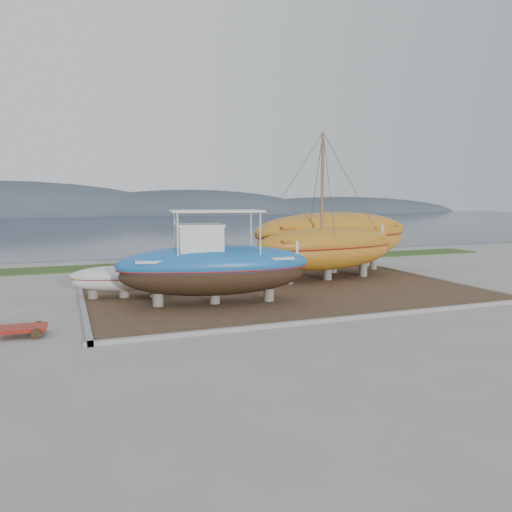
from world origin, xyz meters
name	(u,v)px	position (x,y,z in m)	size (l,w,h in m)	color
ground	(323,308)	(0.00, 0.00, 0.00)	(140.00, 140.00, 0.00)	gray
dirt_patch	(283,291)	(0.00, 4.00, 0.03)	(18.00, 12.00, 0.06)	#422D1E
curb_frame	(283,290)	(0.00, 4.00, 0.07)	(18.60, 12.60, 0.15)	gray
grass_strip	(215,262)	(0.00, 15.50, 0.04)	(44.00, 3.00, 0.08)	#284219
sea	(124,225)	(0.00, 70.00, 0.00)	(260.00, 100.00, 0.04)	#1C2638
mountain_ridge	(101,215)	(0.00, 125.00, 0.00)	(200.00, 36.00, 20.00)	#333D49
blue_caique	(214,257)	(-3.91, 2.24, 2.01)	(8.10, 2.53, 3.90)	#1B62AB
white_dinghy	(124,282)	(-7.31, 4.95, 0.75)	(4.60, 1.73, 1.38)	silver
orange_sailboat	(329,207)	(3.53, 5.96, 3.97)	(8.71, 2.57, 7.81)	#AA6A1A
orange_bare_hull	(334,243)	(5.16, 8.19, 1.80)	(10.60, 3.18, 3.48)	#AA6A1A
red_trailer	(22,331)	(-11.11, -0.14, 0.16)	(2.25, 1.12, 0.32)	maroon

